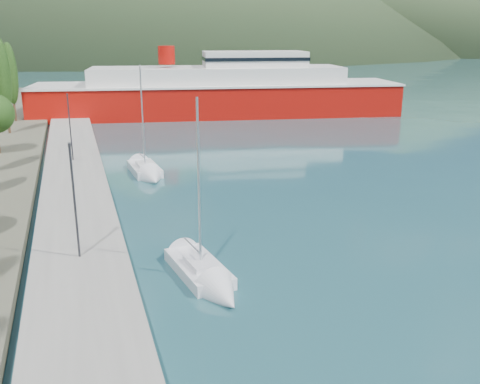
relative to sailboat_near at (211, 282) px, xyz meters
name	(u,v)px	position (x,y,z in m)	size (l,w,h in m)	color
ground	(107,84)	(2.85, 110.25, -0.28)	(1400.00, 1400.00, 0.00)	#245259
quay	(76,198)	(-6.15, 16.25, 0.12)	(5.00, 88.00, 0.80)	gray
lamp_posts	(74,196)	(-6.15, 4.29, 3.80)	(0.15, 46.23, 6.06)	#2D2D33
sailboat_near	(211,282)	(0.00, 0.00, 0.00)	(3.07, 7.27, 10.12)	silver
sailboat_mid	(149,174)	(0.06, 21.94, 0.02)	(2.78, 7.23, 10.41)	silver
ferry	(219,93)	(15.60, 54.99, 3.00)	(55.35, 20.23, 10.76)	#A40D07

